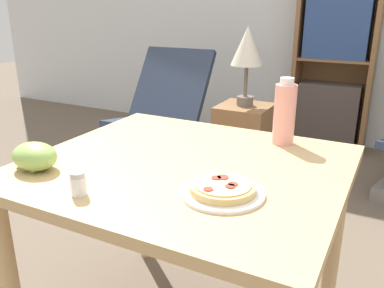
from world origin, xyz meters
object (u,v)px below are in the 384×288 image
(drink_bottle, at_px, (285,113))
(salt_shaker, at_px, (78,184))
(bookshelf, at_px, (333,67))
(table_lamp, at_px, (247,50))
(side_table, at_px, (243,146))
(grape_bunch, at_px, (35,156))
(pizza_on_plate, at_px, (223,190))
(lounge_chair_near, at_px, (161,131))

(drink_bottle, height_order, salt_shaker, drink_bottle)
(bookshelf, relative_size, table_lamp, 3.00)
(bookshelf, height_order, side_table, bookshelf)
(grape_bunch, bearing_deg, bookshelf, 80.83)
(bookshelf, xyz_separation_m, table_lamp, (-0.38, -1.08, 0.23))
(pizza_on_plate, distance_m, bookshelf, 2.67)
(lounge_chair_near, height_order, table_lamp, table_lamp)
(pizza_on_plate, bearing_deg, lounge_chair_near, 126.64)
(lounge_chair_near, height_order, side_table, lounge_chair_near)
(table_lamp, bearing_deg, pizza_on_plate, -71.78)
(pizza_on_plate, relative_size, grape_bunch, 1.41)
(salt_shaker, distance_m, lounge_chair_near, 2.05)
(pizza_on_plate, xyz_separation_m, drink_bottle, (0.03, 0.50, 0.10))
(lounge_chair_near, xyz_separation_m, side_table, (0.68, -0.03, -0.00))
(grape_bunch, height_order, lounge_chair_near, lounge_chair_near)
(grape_bunch, distance_m, bookshelf, 2.81)
(drink_bottle, height_order, bookshelf, bookshelf)
(lounge_chair_near, height_order, bookshelf, bookshelf)
(grape_bunch, xyz_separation_m, lounge_chair_near, (-0.61, 1.72, -0.48))
(pizza_on_plate, distance_m, drink_bottle, 0.51)
(drink_bottle, relative_size, salt_shaker, 3.63)
(pizza_on_plate, height_order, side_table, pizza_on_plate)
(grape_bunch, relative_size, salt_shaker, 2.44)
(lounge_chair_near, relative_size, table_lamp, 1.71)
(drink_bottle, relative_size, lounge_chair_near, 0.28)
(side_table, bearing_deg, salt_shaker, -84.28)
(side_table, relative_size, table_lamp, 1.11)
(bookshelf, distance_m, table_lamp, 1.17)
(pizza_on_plate, height_order, bookshelf, bookshelf)
(salt_shaker, relative_size, table_lamp, 0.13)
(salt_shaker, bearing_deg, lounge_chair_near, 115.49)
(pizza_on_plate, xyz_separation_m, bookshelf, (-0.14, 2.67, -0.04))
(drink_bottle, distance_m, lounge_chair_near, 1.76)
(lounge_chair_near, bearing_deg, table_lamp, -5.00)
(salt_shaker, distance_m, side_table, 1.84)
(table_lamp, bearing_deg, drink_bottle, -63.25)
(salt_shaker, height_order, side_table, salt_shaker)
(grape_bunch, relative_size, side_table, 0.29)
(pizza_on_plate, bearing_deg, salt_shaker, -152.15)
(grape_bunch, xyz_separation_m, table_lamp, (0.07, 1.69, 0.17))
(salt_shaker, xyz_separation_m, side_table, (-0.18, 1.77, -0.48))
(drink_bottle, bearing_deg, salt_shaker, -118.73)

